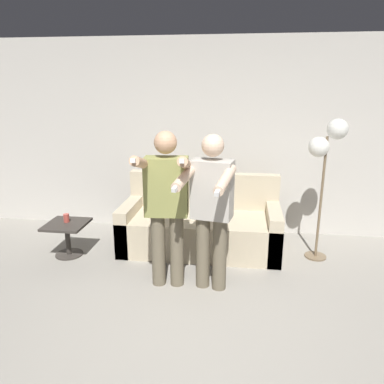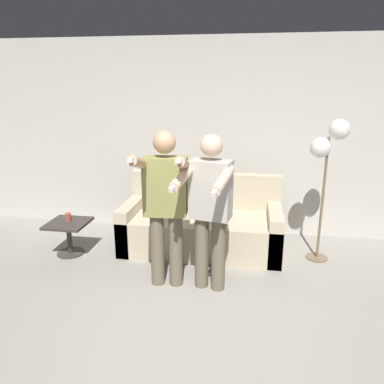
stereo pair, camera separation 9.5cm
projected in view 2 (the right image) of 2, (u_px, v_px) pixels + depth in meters
The scene contains 9 objects.
ground_plane at pixel (181, 372), 2.71m from camera, with size 16.00×16.00×0.00m, color gray.
wall_back at pixel (220, 138), 5.02m from camera, with size 10.00×0.05×2.60m.
couch at pixel (202, 227), 4.68m from camera, with size 1.93×0.87×0.90m.
person_left at pixel (165, 200), 3.64m from camera, with size 0.52×0.69×1.59m.
person_right at pixel (210, 205), 3.57m from camera, with size 0.54×0.73×1.57m.
cat at pixel (208, 166), 4.78m from camera, with size 0.49×0.13×0.19m.
floor_lamp at pixel (329, 148), 4.10m from camera, with size 0.41×0.25×1.65m.
side_table at pixel (69, 231), 4.51m from camera, with size 0.47×0.47×0.41m.
cup at pixel (68, 217), 4.51m from camera, with size 0.07×0.07×0.10m.
Camera 2 is at (0.43, -2.20, 2.01)m, focal length 35.00 mm.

